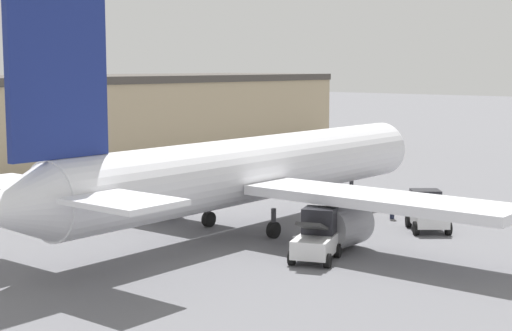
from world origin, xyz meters
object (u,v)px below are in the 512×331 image
Objects in this scene: ground_crew_worker at (392,204)px; belt_loader_truck at (317,237)px; baggage_tug at (427,212)px; airplane at (245,171)px.

ground_crew_worker is 11.67m from belt_loader_truck.
baggage_tug is 9.77m from belt_loader_truck.
airplane reaches higher than belt_loader_truck.
airplane is 10.31× the size of belt_loader_truck.
airplane is 10.03× the size of baggage_tug.
airplane is 10.05m from ground_crew_worker.
baggage_tug is (-1.67, -3.24, 0.12)m from ground_crew_worker.
belt_loader_truck is (-9.74, 0.80, 0.09)m from baggage_tug.
belt_loader_truck is (-2.83, -7.03, -2.30)m from airplane.
belt_loader_truck is at bearing -85.16° from ground_crew_worker.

